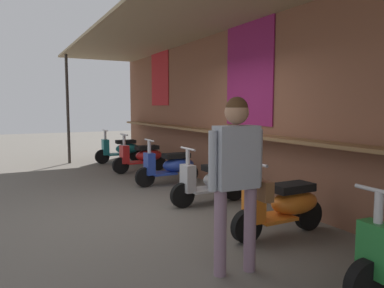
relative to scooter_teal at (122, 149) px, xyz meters
The scene contains 8 objects.
ground_plane 5.27m from the scooter_teal, 11.86° to the right, with size 37.90×37.90×0.00m, color #605B54.
market_stall_facade 5.41m from the scooter_teal, ahead, with size 13.53×2.56×3.34m.
scooter_teal is the anchor object (origin of this frame).
scooter_red 1.76m from the scooter_teal, ahead, with size 0.48×1.40×0.97m.
scooter_blue 3.47m from the scooter_teal, ahead, with size 0.46×1.40×0.97m.
scooter_silver 5.17m from the scooter_teal, ahead, with size 0.46×1.40×0.97m.
scooter_orange 6.90m from the scooter_teal, ahead, with size 0.46×1.40×0.97m.
shopper_with_handbag 7.61m from the scooter_teal, ahead, with size 0.27×0.67×1.71m.
Camera 1 is at (5.19, -2.04, 1.62)m, focal length 34.21 mm.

